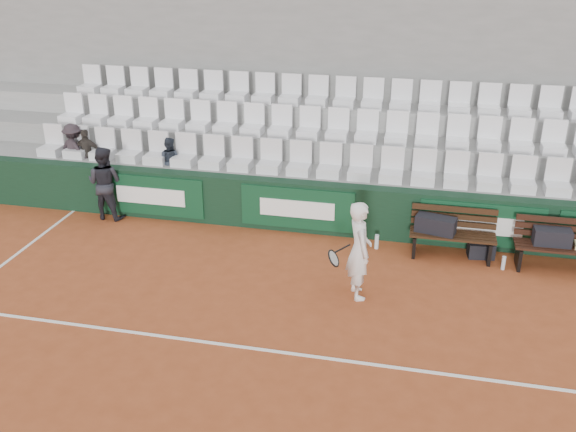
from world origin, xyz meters
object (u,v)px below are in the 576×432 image
object	(u,v)px
sports_bag_ground	(481,250)
water_bottle_near	(377,242)
bench_right	(558,258)
tennis_player	(359,250)
bench_left	(451,245)
sports_bag_left	(436,225)
water_bottle_far	(503,263)
sports_bag_right	(552,237)
spectator_b	(85,133)
ball_kid	(105,183)
spectator_c	(168,140)
spectator_a	(71,130)

from	to	relation	value
sports_bag_ground	water_bottle_near	bearing A→B (deg)	-177.72
bench_right	sports_bag_ground	world-z (taller)	bench_right
tennis_player	bench_left	bearing A→B (deg)	48.66
sports_bag_left	water_bottle_far	world-z (taller)	sports_bag_left
sports_bag_right	tennis_player	world-z (taller)	tennis_player
spectator_b	ball_kid	bearing A→B (deg)	122.84
bench_right	spectator_c	bearing A→B (deg)	171.44
sports_bag_left	spectator_a	bearing A→B (deg)	172.32
water_bottle_far	sports_bag_left	bearing A→B (deg)	165.82
sports_bag_ground	spectator_a	bearing A→B (deg)	173.73
bench_right	water_bottle_near	distance (m)	3.13
bench_left	spectator_b	size ratio (longest dim) A/B	1.44
spectator_a	water_bottle_near	bearing A→B (deg)	-166.98
sports_bag_ground	sports_bag_right	bearing A→B (deg)	-8.28
water_bottle_near	spectator_c	xyz separation A→B (m)	(-4.40, 1.00, 1.36)
sports_bag_ground	spectator_b	distance (m)	8.29
ball_kid	spectator_a	xyz separation A→B (m)	(-1.05, 0.77, 0.82)
spectator_a	sports_bag_right	bearing A→B (deg)	-164.82
bench_left	water_bottle_near	distance (m)	1.34
sports_bag_right	water_bottle_far	bearing A→B (deg)	-162.63
bench_left	spectator_b	xyz separation A→B (m)	(-7.59, 1.04, 1.29)
bench_left	sports_bag_right	xyz separation A→B (m)	(1.64, -0.05, 0.37)
tennis_player	spectator_a	world-z (taller)	spectator_a
sports_bag_right	spectator_b	size ratio (longest dim) A/B	0.59
bench_left	water_bottle_far	world-z (taller)	bench_left
tennis_player	spectator_a	distance (m)	7.00
ball_kid	spectator_a	size ratio (longest dim) A/B	1.32
bench_right	water_bottle_far	size ratio (longest dim) A/B	6.05
water_bottle_near	sports_bag_left	bearing A→B (deg)	-1.23
water_bottle_near	tennis_player	size ratio (longest dim) A/B	0.17
spectator_a	spectator_c	bearing A→B (deg)	-158.31
tennis_player	sports_bag_left	bearing A→B (deg)	55.41
bench_right	ball_kid	distance (m)	8.65
tennis_player	spectator_a	size ratio (longest dim) A/B	1.42
sports_bag_right	water_bottle_far	world-z (taller)	sports_bag_right
water_bottle_far	spectator_c	distance (m)	6.89
water_bottle_near	spectator_b	size ratio (longest dim) A/B	0.27
bench_right	water_bottle_near	world-z (taller)	bench_right
bench_right	tennis_player	size ratio (longest dim) A/B	0.92
spectator_a	spectator_c	xyz separation A→B (m)	(2.15, 0.00, -0.08)
ball_kid	spectator_c	world-z (taller)	spectator_c
water_bottle_near	tennis_player	xyz separation A→B (m)	(-0.15, -1.73, 0.67)
sports_bag_left	sports_bag_right	bearing A→B (deg)	-1.93
sports_bag_right	bench_left	bearing A→B (deg)	178.20
spectator_a	spectator_b	bearing A→B (deg)	-158.31
tennis_player	water_bottle_near	bearing A→B (deg)	84.94
ball_kid	spectator_a	distance (m)	1.54
bench_left	water_bottle_near	size ratio (longest dim) A/B	5.40
ball_kid	spectator_c	distance (m)	1.53
sports_bag_left	spectator_c	xyz separation A→B (m)	(-5.43, 1.02, 0.90)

